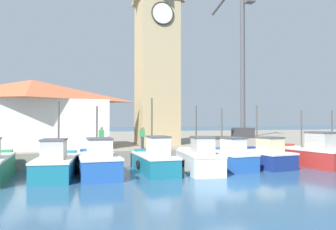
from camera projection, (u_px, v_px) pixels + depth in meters
ground_plane at (230, 186)px, 15.41m from camera, size 300.00×300.00×0.00m
quay_wharf at (125, 141)px, 42.05m from camera, size 120.00×40.00×1.04m
fishing_boat_left_outer at (56, 164)px, 17.73m from camera, size 2.60×5.42×4.15m
fishing_boat_left_inner at (98, 162)px, 18.29m from camera, size 2.21×5.25×3.91m
fishing_boat_mid_left at (155, 160)px, 19.18m from camera, size 1.90×4.85×4.45m
fishing_boat_center at (199, 159)px, 19.58m from camera, size 2.47×5.12×3.97m
fishing_boat_mid_right at (227, 158)px, 20.89m from camera, size 2.30×4.61×3.87m
fishing_boat_right_inner at (263, 157)px, 21.64m from camera, size 2.60×4.60×4.11m
fishing_boat_right_outer at (310, 154)px, 22.06m from camera, size 2.92×5.48×3.77m
clock_tower at (157, 53)px, 28.44m from camera, size 3.78×3.78×16.66m
warehouse_left at (32, 113)px, 24.51m from camera, size 11.17×6.40×5.10m
port_crane_near at (242, 75)px, 38.82m from camera, size 2.36×7.59×19.48m
dock_worker_near_tower at (142, 137)px, 23.66m from camera, size 0.34×0.22×1.62m
dock_worker_along_quay at (101, 138)px, 22.50m from camera, size 0.34×0.22×1.62m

